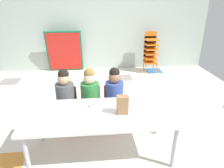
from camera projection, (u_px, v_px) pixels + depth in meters
name	position (u px, v px, depth m)	size (l,w,h in m)	color
ground_plane	(111.00, 118.00, 3.31)	(5.56, 5.23, 0.02)	silver
back_wall	(102.00, 18.00, 5.18)	(5.56, 0.10, 2.67)	#B2C1B7
craft_table	(101.00, 116.00, 2.37)	(1.76, 0.75, 0.58)	white
seated_child_near_camera	(65.00, 94.00, 2.87)	(0.32, 0.31, 0.92)	red
seated_child_middle_seat	(90.00, 93.00, 2.90)	(0.32, 0.32, 0.92)	red
seated_child_far_right	(114.00, 92.00, 2.93)	(0.32, 0.32, 0.92)	red
kid_chair_orange_stack	(151.00, 50.00, 5.21)	(0.32, 0.30, 1.04)	orange
folded_activity_table	(65.00, 52.00, 5.22)	(0.90, 0.29, 1.09)	#19724C
paper_bag_brown	(122.00, 105.00, 2.29)	(0.13, 0.09, 0.22)	#9E754C
paper_plate_near_edge	(93.00, 106.00, 2.48)	(0.18, 0.18, 0.01)	white
paper_plate_center_table	(84.00, 118.00, 2.24)	(0.18, 0.18, 0.01)	white
donut_powdered_on_plate	(93.00, 105.00, 2.47)	(0.12, 0.12, 0.03)	white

